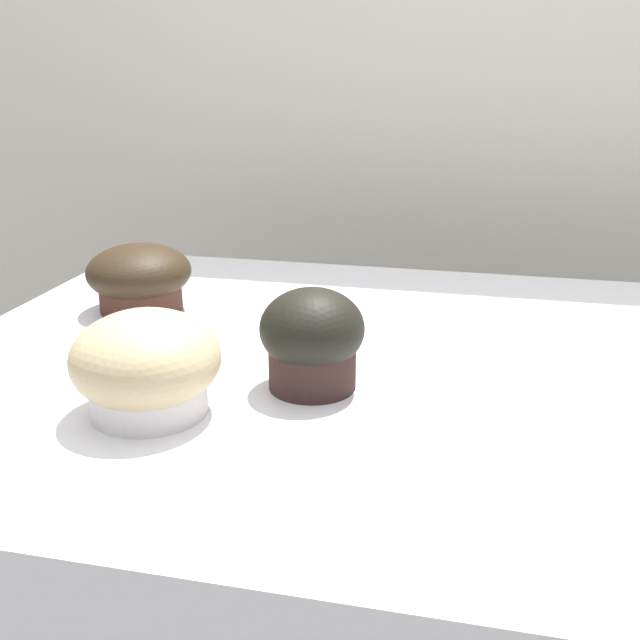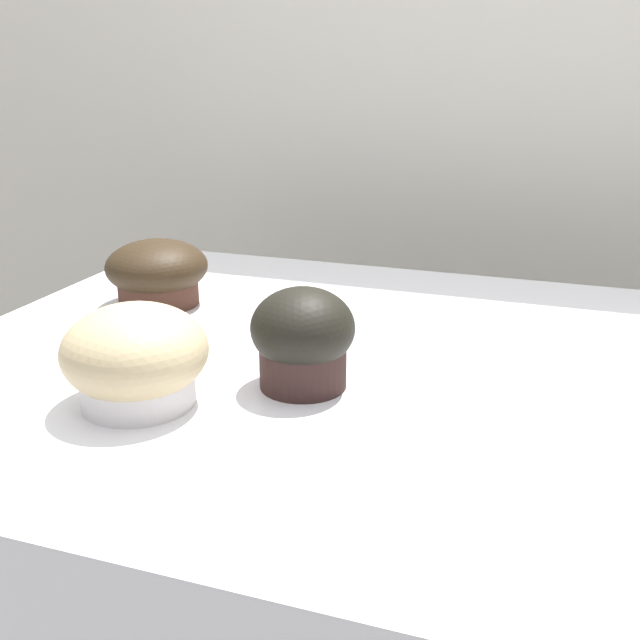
{
  "view_description": "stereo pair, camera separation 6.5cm",
  "coord_description": "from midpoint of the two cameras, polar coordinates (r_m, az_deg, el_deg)",
  "views": [
    {
      "loc": [
        0.0,
        -0.62,
        1.17
      ],
      "look_at": [
        -0.13,
        -0.03,
        0.95
      ],
      "focal_mm": 42.0,
      "sensor_mm": 36.0,
      "label": 1
    },
    {
      "loc": [
        0.07,
        -0.61,
        1.17
      ],
      "look_at": [
        -0.13,
        -0.03,
        0.95
      ],
      "focal_mm": 42.0,
      "sensor_mm": 36.0,
      "label": 2
    }
  ],
  "objects": [
    {
      "name": "wall_back",
      "position": [
        1.24,
        11.05,
        6.56
      ],
      "size": [
        3.2,
        0.1,
        1.8
      ],
      "primitive_type": "cube",
      "color": "beige",
      "rests_on": "ground"
    },
    {
      "name": "muffin_back_left",
      "position": [
        0.59,
        -16.48,
        -3.41
      ],
      "size": [
        0.11,
        0.11,
        0.08
      ],
      "color": "silver",
      "rests_on": "display_counter"
    },
    {
      "name": "muffin_back_right",
      "position": [
        0.61,
        -3.97,
        -1.5
      ],
      "size": [
        0.09,
        0.09,
        0.09
      ],
      "color": "#321F1C",
      "rests_on": "display_counter"
    },
    {
      "name": "muffin_front_left",
      "position": [
        0.84,
        -15.99,
        3.1
      ],
      "size": [
        0.11,
        0.11,
        0.07
      ],
      "color": "#47291E",
      "rests_on": "display_counter"
    }
  ]
}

